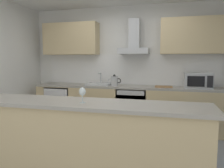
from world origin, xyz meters
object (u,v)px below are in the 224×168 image
microwave (198,80)px  sink (99,84)px  range_hood (134,43)px  refrigerator (62,105)px  oven (133,107)px  wine_glass (82,92)px  kettle (114,81)px  chopping_board (164,87)px

microwave → sink: 2.00m
range_hood → refrigerator: bearing=-175.3°
oven → range_hood: range_hood is taller
sink → microwave: bearing=-1.1°
oven → wine_glass: wine_glass is taller
kettle → range_hood: bearing=23.0°
kettle → range_hood: range_hood is taller
refrigerator → microwave: bearing=-0.5°
oven → microwave: 1.39m
range_hood → chopping_board: size_ratio=2.12×
microwave → wine_glass: bearing=-124.6°
microwave → kettle: bearing=-179.8°
refrigerator → range_hood: (1.62, 0.13, 1.36)m
sink → wine_glass: bearing=-76.7°
kettle → oven: bearing=5.0°
range_hood → chopping_board: range_hood is taller
refrigerator → microwave: (2.88, -0.03, 0.62)m
chopping_board → refrigerator: bearing=179.5°
range_hood → wine_glass: range_hood is taller
microwave → sink: (-2.00, 0.04, -0.12)m
sink → wine_glass: 2.25m
sink → range_hood: 1.14m
refrigerator → chopping_board: size_ratio=2.50×
wine_glass → sink: bearing=103.3°
refrigerator → wine_glass: size_ratio=4.78×
microwave → chopping_board: microwave is taller
oven → microwave: size_ratio=1.60×
refrigerator → range_hood: range_hood is taller
microwave → range_hood: (-1.26, 0.16, 0.74)m
sink → wine_glass: sink is taller
oven → refrigerator: 1.62m
refrigerator → wine_glass: wine_glass is taller
refrigerator → sink: (0.89, 0.01, 0.50)m
microwave → sink: microwave is taller
oven → sink: 0.87m
range_hood → kettle: bearing=-157.0°
refrigerator → chopping_board: chopping_board is taller
microwave → chopping_board: 0.65m
chopping_board → oven: bearing=177.8°
refrigerator → wine_glass: bearing=-57.2°
kettle → range_hood: 0.89m
oven → kettle: size_ratio=2.77×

